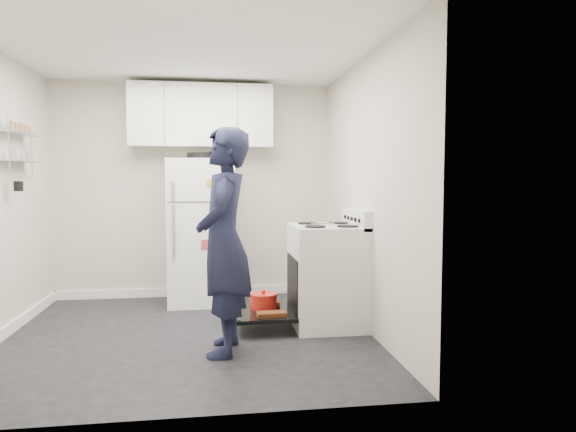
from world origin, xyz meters
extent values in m
cube|color=black|center=(0.00, 0.00, 0.00)|extent=(3.20, 3.20, 0.01)
cube|color=white|center=(0.00, 0.00, 2.50)|extent=(3.20, 3.20, 0.01)
cube|color=beige|center=(0.00, 1.60, 1.25)|extent=(3.20, 0.01, 2.50)
cube|color=beige|center=(0.00, -1.60, 1.25)|extent=(3.20, 0.01, 2.50)
cube|color=beige|center=(1.60, 0.00, 1.25)|extent=(0.01, 3.20, 2.50)
cube|color=white|center=(0.00, 1.59, 0.05)|extent=(3.20, 0.03, 0.10)
cube|color=silver|center=(1.28, 0.15, 0.46)|extent=(0.65, 0.76, 0.92)
cube|color=black|center=(1.21, 0.15, 0.40)|extent=(0.53, 0.60, 0.52)
cube|color=orange|center=(1.48, 0.15, 0.40)|extent=(0.02, 0.56, 0.46)
cylinder|color=black|center=(1.26, 0.15, 0.22)|extent=(0.34, 0.34, 0.02)
cube|color=silver|center=(1.56, 0.15, 1.01)|extent=(0.08, 0.76, 0.18)
cube|color=silver|center=(1.28, 0.15, 0.94)|extent=(0.65, 0.76, 0.03)
cube|color=#B2B2B7|center=(1.23, 0.10, 0.97)|extent=(0.22, 0.03, 0.01)
cube|color=black|center=(0.68, 0.15, 0.14)|extent=(0.55, 0.70, 0.03)
cylinder|color=#B2B2B7|center=(0.43, 0.15, 0.18)|extent=(0.02, 0.66, 0.02)
cylinder|color=#B21C13|center=(0.68, 0.24, 0.22)|extent=(0.26, 0.26, 0.12)
cylinder|color=#B21C13|center=(0.68, 0.24, 0.29)|extent=(0.27, 0.27, 0.02)
sphere|color=#B21C13|center=(0.68, 0.24, 0.32)|extent=(0.04, 0.04, 0.04)
cube|color=#87370E|center=(0.73, -0.06, 0.18)|extent=(0.27, 0.14, 0.04)
cube|color=#87370E|center=(0.73, 0.36, 0.18)|extent=(0.28, 0.16, 0.04)
cube|color=white|center=(0.09, 1.25, 0.80)|extent=(0.72, 0.70, 1.60)
cube|color=#4C4C4C|center=(0.09, 0.90, 1.15)|extent=(0.68, 0.01, 0.01)
cube|color=#B2B2B7|center=(-0.19, 0.88, 1.27)|extent=(0.03, 0.03, 0.20)
cube|color=#B2B2B7|center=(-0.19, 0.88, 0.85)|extent=(0.03, 0.03, 0.55)
cylinder|color=black|center=(0.09, 1.25, 1.64)|extent=(0.30, 0.30, 0.07)
cube|color=#B1323E|center=(0.14, 0.89, 0.70)|extent=(0.10, 0.01, 0.10)
cube|color=#4E8C2E|center=(0.27, 0.89, 0.90)|extent=(0.09, 0.01, 0.12)
cube|color=orange|center=(0.19, 0.89, 1.35)|extent=(0.07, 0.01, 0.07)
cube|color=silver|center=(0.10, 1.43, 2.10)|extent=(1.60, 0.33, 0.70)
cube|color=#B2B2B7|center=(-1.52, 0.50, 1.80)|extent=(0.14, 0.60, 0.02)
cube|color=#B2B2B7|center=(-1.52, 0.50, 1.55)|extent=(0.14, 0.60, 0.02)
cylinder|color=black|center=(-1.49, 0.32, 1.32)|extent=(0.08, 0.08, 0.09)
imported|color=black|center=(0.30, -0.49, 0.89)|extent=(0.50, 0.70, 1.79)
camera|label=1|loc=(0.22, -4.53, 1.37)|focal=32.00mm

